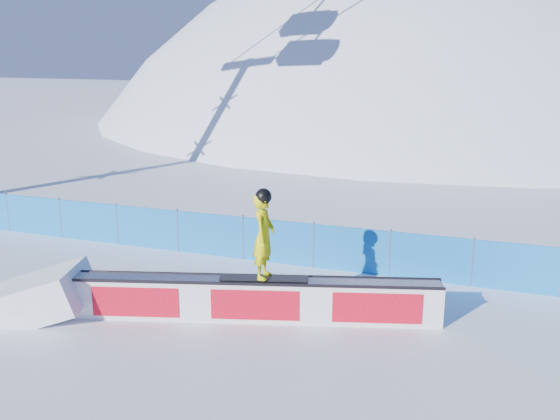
% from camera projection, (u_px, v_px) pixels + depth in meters
% --- Properties ---
extents(ground, '(160.00, 160.00, 0.00)m').
position_uv_depth(ground, '(204.00, 333.00, 12.73)').
color(ground, white).
rests_on(ground, ground).
extents(snow_hill, '(64.00, 64.00, 64.00)m').
position_uv_depth(snow_hill, '(419.00, 319.00, 55.63)').
color(snow_hill, white).
rests_on(snow_hill, ground).
extents(safety_fence, '(22.05, 0.05, 1.30)m').
position_uv_depth(safety_fence, '(278.00, 242.00, 16.67)').
color(safety_fence, blue).
rests_on(safety_fence, ground).
extents(rail_box, '(7.67, 2.66, 0.94)m').
position_uv_depth(rail_box, '(256.00, 299.00, 13.26)').
color(rail_box, white).
rests_on(rail_box, ground).
extents(snow_ramp, '(2.78, 2.14, 1.53)m').
position_uv_depth(snow_ramp, '(35.00, 313.00, 13.67)').
color(snow_ramp, white).
rests_on(snow_ramp, ground).
extents(snowboarder, '(1.89, 0.83, 1.95)m').
position_uv_depth(snowboarder, '(264.00, 235.00, 12.88)').
color(snowboarder, black).
rests_on(snowboarder, rail_box).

